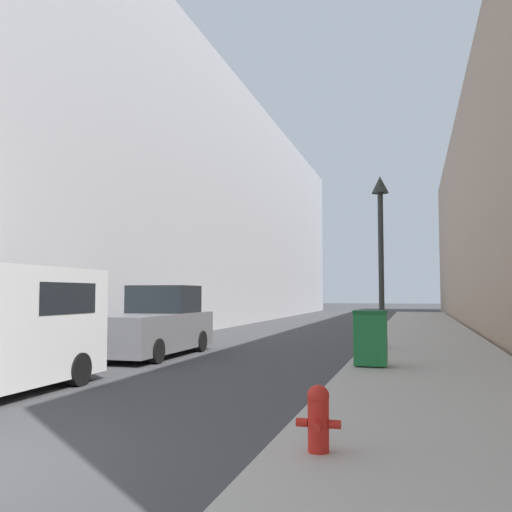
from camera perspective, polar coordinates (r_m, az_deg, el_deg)
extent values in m
cube|color=#B7B2A8|center=(22.29, 16.76, -7.98)|extent=(3.94, 60.00, 0.16)
cube|color=#BCBCC1|center=(34.30, -11.35, 5.02)|extent=(12.00, 60.00, 13.95)
cylinder|color=red|center=(6.13, 6.26, -16.54)|extent=(0.22, 0.22, 0.53)
sphere|color=red|center=(6.07, 6.24, -13.75)|extent=(0.23, 0.23, 0.23)
cylinder|color=red|center=(6.06, 6.23, -13.11)|extent=(0.06, 0.06, 0.05)
cylinder|color=red|center=(5.96, 5.98, -16.65)|extent=(0.11, 0.12, 0.11)
cylinder|color=red|center=(6.16, 4.63, -16.25)|extent=(0.12, 0.09, 0.09)
cylinder|color=red|center=(6.10, 7.89, -16.34)|extent=(0.12, 0.09, 0.09)
cube|color=#1E7538|center=(13.11, 11.38, -8.17)|extent=(0.71, 0.58, 1.13)
cube|color=#16572A|center=(13.08, 11.35, -5.52)|extent=(0.73, 0.60, 0.08)
cylinder|color=black|center=(13.43, 10.19, -10.30)|extent=(0.05, 0.16, 0.16)
cylinder|color=black|center=(13.39, 12.80, -10.28)|extent=(0.05, 0.16, 0.16)
cylinder|color=#2D332D|center=(17.60, 12.52, -8.55)|extent=(0.31, 0.31, 0.25)
cylinder|color=#2D332D|center=(17.55, 12.41, -1.35)|extent=(0.16, 0.16, 4.66)
cone|color=#2D332D|center=(17.85, 12.30, 6.98)|extent=(0.52, 0.52, 0.52)
cube|color=black|center=(11.82, -22.40, -3.92)|extent=(2.11, 1.77, 0.58)
cylinder|color=black|center=(11.70, -17.43, -10.76)|extent=(0.24, 0.64, 0.64)
cube|color=slate|center=(16.61, -10.49, -7.46)|extent=(1.94, 5.00, 1.03)
cube|color=black|center=(17.37, -9.18, -4.28)|extent=(1.79, 1.60, 0.81)
cylinder|color=black|center=(18.42, -10.90, -8.24)|extent=(0.24, 0.64, 0.64)
cylinder|color=black|center=(17.70, -5.63, -8.48)|extent=(0.24, 0.64, 0.64)
cylinder|color=black|center=(15.72, -16.00, -8.95)|extent=(0.24, 0.64, 0.64)
cylinder|color=black|center=(14.86, -10.00, -9.34)|extent=(0.24, 0.64, 0.64)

